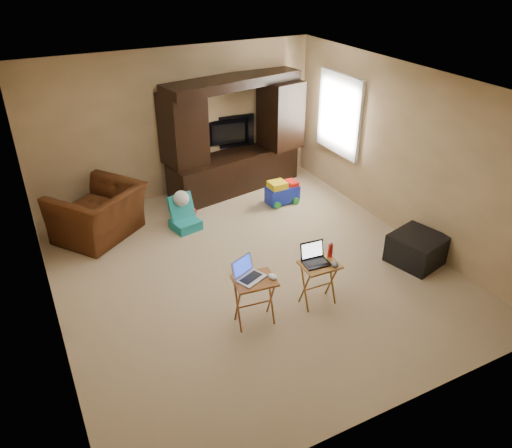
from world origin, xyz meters
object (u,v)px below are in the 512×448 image
child_rocker (185,214)px  laptop_left (251,270)px  plush_toy (184,208)px  recliner (99,213)px  tray_table_left (255,301)px  mouse_right (335,264)px  ottoman (417,249)px  water_bottle (330,250)px  tray_table_right (318,284)px  mouse_left (272,277)px  push_toy (282,191)px  entertainment_center (234,136)px  television (229,134)px  laptop_right (317,255)px

child_rocker → laptop_left: 2.46m
plush_toy → laptop_left: size_ratio=1.40×
recliner → tray_table_left: (1.17, -2.84, -0.08)m
plush_toy → mouse_right: mouse_right is taller
child_rocker → ottoman: bearing=-54.0°
laptop_left → water_bottle: bearing=-22.3°
tray_table_left → tray_table_right: tray_table_left is taller
water_bottle → recliner: bearing=128.6°
mouse_right → water_bottle: (0.06, 0.20, 0.07)m
mouse_left → plush_toy: bearing=91.5°
water_bottle → push_toy: bearing=72.8°
entertainment_center → ottoman: 3.63m
ottoman → child_rocker: bearing=137.7°
mouse_right → water_bottle: size_ratio=0.66×
entertainment_center → laptop_left: bearing=-122.6°
ottoman → laptop_left: size_ratio=2.01×
television → plush_toy: bearing=45.1°
ottoman → tray_table_left: bearing=-177.3°
entertainment_center → tray_table_left: bearing=-122.0°
water_bottle → entertainment_center: bearing=85.0°
recliner → mouse_left: size_ratio=9.63×
child_rocker → ottoman: size_ratio=0.83×
television → push_toy: television is taller
tray_table_left → mouse_right: mouse_right is taller
mouse_right → laptop_left: bearing=169.9°
plush_toy → laptop_left: 2.74m
mouse_left → tray_table_right: bearing=3.4°
television → entertainment_center: bearing=97.1°
laptop_left → laptop_right: bearing=-26.1°
recliner → laptop_left: (1.14, -2.81, 0.34)m
television → push_toy: 1.43m
recliner → plush_toy: 1.31m
laptop_left → mouse_right: bearing=-33.4°
ottoman → laptop_right: bearing=-175.7°
push_toy → laptop_left: size_ratio=1.76×
push_toy → laptop_left: (-1.86, -2.52, 0.52)m
television → ottoman: 3.84m
mouse_left → mouse_right: size_ratio=1.05×
plush_toy → laptop_left: (-0.15, -2.69, 0.51)m
push_toy → water_bottle: size_ratio=3.14×
recliner → tray_table_right: recliner is taller
recliner → mouse_right: bearing=89.5°
tray_table_right → laptop_left: 0.99m
child_rocker → plush_toy: child_rocker is taller
laptop_left → mouse_left: laptop_left is taller
tray_table_right → water_bottle: 0.43m
push_toy → mouse_left: 3.12m
entertainment_center → laptop_left: entertainment_center is taller
push_toy → mouse_left: bearing=-123.5°
recliner → push_toy: (3.00, -0.28, -0.18)m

